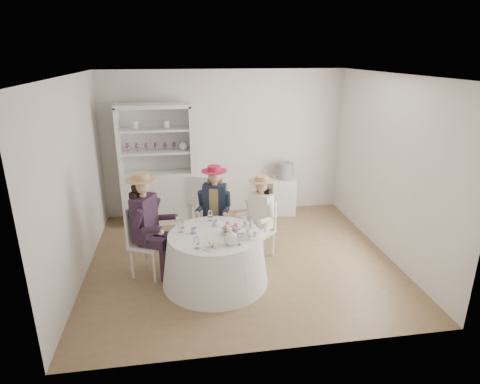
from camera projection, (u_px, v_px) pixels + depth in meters
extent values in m
plane|color=brown|center=(241.00, 259.00, 6.11)|extent=(4.50, 4.50, 0.00)
plane|color=white|center=(241.00, 75.00, 5.21)|extent=(4.50, 4.50, 0.00)
plane|color=silver|center=(225.00, 144.00, 7.52)|extent=(4.50, 0.00, 4.50)
plane|color=silver|center=(274.00, 235.00, 3.79)|extent=(4.50, 0.00, 4.50)
plane|color=silver|center=(74.00, 182.00, 5.33)|extent=(0.00, 4.50, 4.50)
plane|color=silver|center=(390.00, 168.00, 5.98)|extent=(0.00, 4.50, 4.50)
cone|color=white|center=(215.00, 259.00, 5.41)|extent=(1.44, 1.44, 0.69)
cylinder|color=white|center=(214.00, 235.00, 5.30)|extent=(1.24, 1.24, 0.02)
cube|color=silver|center=(159.00, 197.00, 7.33)|extent=(1.36, 0.88, 0.95)
cube|color=silver|center=(156.00, 137.00, 7.18)|extent=(1.21, 0.47, 1.17)
cube|color=silver|center=(153.00, 106.00, 6.79)|extent=(1.36, 0.88, 0.06)
cube|color=silver|center=(119.00, 141.00, 6.89)|extent=(0.20, 0.46, 1.17)
cube|color=silver|center=(191.00, 139.00, 7.07)|extent=(0.20, 0.46, 1.17)
cube|color=silver|center=(156.00, 152.00, 7.05)|extent=(1.26, 0.80, 0.03)
cube|color=silver|center=(154.00, 129.00, 6.92)|extent=(1.26, 0.80, 0.03)
sphere|color=white|center=(183.00, 146.00, 7.09)|extent=(0.15, 0.15, 0.15)
cube|color=silver|center=(284.00, 196.00, 7.79)|extent=(0.52, 0.52, 0.69)
cylinder|color=black|center=(285.00, 171.00, 7.62)|extent=(0.34, 0.34, 0.32)
cube|color=silver|center=(148.00, 244.00, 5.53)|extent=(0.57, 0.57, 0.04)
cylinder|color=silver|center=(154.00, 267.00, 5.41)|extent=(0.04, 0.04, 0.47)
cylinder|color=silver|center=(166.00, 256.00, 5.72)|extent=(0.04, 0.04, 0.47)
cylinder|color=silver|center=(132.00, 264.00, 5.51)|extent=(0.04, 0.04, 0.47)
cylinder|color=silver|center=(145.00, 253.00, 5.81)|extent=(0.04, 0.04, 0.47)
cube|color=silver|center=(134.00, 223.00, 5.49)|extent=(0.20, 0.38, 0.53)
cube|color=black|center=(144.00, 218.00, 5.41)|extent=(0.36, 0.44, 0.62)
cube|color=black|center=(152.00, 243.00, 5.38)|extent=(0.38, 0.28, 0.13)
cylinder|color=black|center=(164.00, 265.00, 5.45)|extent=(0.11, 0.11, 0.49)
cylinder|color=black|center=(138.00, 219.00, 5.17)|extent=(0.21, 0.17, 0.29)
cube|color=black|center=(159.00, 237.00, 5.55)|extent=(0.38, 0.28, 0.13)
cylinder|color=black|center=(170.00, 259.00, 5.62)|extent=(0.11, 0.11, 0.49)
cylinder|color=black|center=(155.00, 207.00, 5.57)|extent=(0.21, 0.17, 0.29)
cylinder|color=#D8A889|center=(143.00, 195.00, 5.30)|extent=(0.10, 0.10, 0.08)
sphere|color=#D8A889|center=(142.00, 186.00, 5.26)|extent=(0.20, 0.20, 0.20)
sphere|color=black|center=(139.00, 187.00, 5.28)|extent=(0.20, 0.20, 0.20)
cube|color=black|center=(138.00, 205.00, 5.37)|extent=(0.19, 0.27, 0.40)
cylinder|color=tan|center=(141.00, 180.00, 5.23)|extent=(0.42, 0.42, 0.01)
cylinder|color=tan|center=(141.00, 176.00, 5.21)|extent=(0.21, 0.21, 0.08)
cube|color=silver|center=(215.00, 224.00, 6.28)|extent=(0.47, 0.47, 0.04)
cylinder|color=silver|center=(204.00, 241.00, 6.22)|extent=(0.04, 0.04, 0.43)
cylinder|color=silver|center=(224.00, 242.00, 6.19)|extent=(0.04, 0.04, 0.43)
cylinder|color=silver|center=(207.00, 232.00, 6.51)|extent=(0.04, 0.04, 0.43)
cylinder|color=silver|center=(226.00, 233.00, 6.48)|extent=(0.04, 0.04, 0.43)
cube|color=silver|center=(216.00, 204.00, 6.35)|extent=(0.37, 0.12, 0.49)
cube|color=#1B2537|center=(215.00, 202.00, 6.18)|extent=(0.39, 0.28, 0.57)
cube|color=tan|center=(215.00, 202.00, 6.18)|extent=(0.19, 0.24, 0.49)
cube|color=#1B2537|center=(208.00, 222.00, 6.15)|extent=(0.21, 0.35, 0.12)
cylinder|color=#1B2537|center=(207.00, 243.00, 6.12)|extent=(0.10, 0.10, 0.45)
cylinder|color=#1B2537|center=(201.00, 198.00, 6.14)|extent=(0.13, 0.19, 0.27)
cube|color=#1B2537|center=(219.00, 222.00, 6.13)|extent=(0.21, 0.35, 0.12)
cylinder|color=#1B2537|center=(218.00, 244.00, 6.10)|extent=(0.10, 0.10, 0.45)
cylinder|color=#1B2537|center=(227.00, 199.00, 6.10)|extent=(0.13, 0.19, 0.27)
cylinder|color=#D8A889|center=(214.00, 183.00, 6.08)|extent=(0.09, 0.09, 0.08)
sphere|color=#D8A889|center=(214.00, 177.00, 6.04)|extent=(0.19, 0.19, 0.19)
sphere|color=tan|center=(215.00, 177.00, 6.09)|extent=(0.19, 0.19, 0.19)
cube|color=tan|center=(215.00, 190.00, 6.19)|extent=(0.25, 0.13, 0.37)
cylinder|color=#B91B3F|center=(214.00, 171.00, 6.01)|extent=(0.39, 0.39, 0.01)
cylinder|color=#B91B3F|center=(214.00, 168.00, 6.00)|extent=(0.19, 0.19, 0.08)
cube|color=silver|center=(260.00, 232.00, 6.05)|extent=(0.52, 0.52, 0.04)
cylinder|color=silver|center=(246.00, 245.00, 6.10)|extent=(0.03, 0.03, 0.40)
cylinder|color=silver|center=(262.00, 251.00, 5.93)|extent=(0.03, 0.03, 0.40)
cylinder|color=silver|center=(257.00, 239.00, 6.32)|extent=(0.03, 0.03, 0.40)
cylinder|color=silver|center=(273.00, 244.00, 6.15)|extent=(0.03, 0.03, 0.40)
cube|color=silver|center=(266.00, 213.00, 6.09)|extent=(0.26, 0.27, 0.46)
cube|color=white|center=(261.00, 211.00, 5.95)|extent=(0.36, 0.37, 0.53)
cube|color=white|center=(251.00, 229.00, 5.99)|extent=(0.31, 0.30, 0.11)
cylinder|color=white|center=(246.00, 248.00, 5.99)|extent=(0.09, 0.09, 0.42)
cylinder|color=white|center=(249.00, 205.00, 6.01)|extent=(0.17, 0.17, 0.25)
cube|color=white|center=(260.00, 231.00, 5.90)|extent=(0.31, 0.30, 0.11)
cylinder|color=white|center=(255.00, 251.00, 5.89)|extent=(0.09, 0.09, 0.42)
cylinder|color=white|center=(270.00, 210.00, 5.80)|extent=(0.17, 0.17, 0.25)
cylinder|color=#D8A889|center=(261.00, 193.00, 5.86)|extent=(0.08, 0.08, 0.07)
sphere|color=#D8A889|center=(261.00, 186.00, 5.83)|extent=(0.17, 0.17, 0.17)
sphere|color=black|center=(263.00, 186.00, 5.86)|extent=(0.17, 0.17, 0.17)
cube|color=black|center=(264.00, 199.00, 5.96)|extent=(0.21, 0.21, 0.35)
cylinder|color=tan|center=(262.00, 181.00, 5.80)|extent=(0.37, 0.37, 0.01)
cylinder|color=tan|center=(262.00, 178.00, 5.79)|extent=(0.18, 0.18, 0.07)
cube|color=silver|center=(203.00, 200.00, 7.28)|extent=(0.50, 0.50, 0.04)
cylinder|color=silver|center=(214.00, 209.00, 7.46)|extent=(0.03, 0.03, 0.42)
cylinder|color=silver|center=(198.00, 208.00, 7.53)|extent=(0.03, 0.03, 0.42)
cylinder|color=silver|center=(209.00, 216.00, 7.18)|extent=(0.03, 0.03, 0.42)
cylinder|color=silver|center=(193.00, 214.00, 7.25)|extent=(0.03, 0.03, 0.42)
cube|color=silver|center=(199.00, 190.00, 7.04)|extent=(0.35, 0.17, 0.48)
imported|color=white|center=(194.00, 231.00, 5.31)|extent=(0.11, 0.11, 0.07)
imported|color=white|center=(215.00, 224.00, 5.53)|extent=(0.09, 0.09, 0.07)
imported|color=white|center=(236.00, 228.00, 5.39)|extent=(0.09, 0.09, 0.06)
imported|color=white|center=(230.00, 232.00, 5.28)|extent=(0.22, 0.22, 0.05)
sphere|color=#D06894|center=(235.00, 227.00, 5.29)|extent=(0.07, 0.07, 0.07)
sphere|color=white|center=(233.00, 226.00, 5.33)|extent=(0.07, 0.07, 0.07)
sphere|color=#D06894|center=(229.00, 226.00, 5.34)|extent=(0.07, 0.07, 0.07)
sphere|color=white|center=(226.00, 227.00, 5.30)|extent=(0.07, 0.07, 0.07)
sphere|color=#D06894|center=(227.00, 228.00, 5.25)|extent=(0.07, 0.07, 0.07)
sphere|color=white|center=(230.00, 229.00, 5.23)|extent=(0.07, 0.07, 0.07)
sphere|color=#D06894|center=(234.00, 228.00, 5.25)|extent=(0.07, 0.07, 0.07)
sphere|color=white|center=(231.00, 239.00, 4.99)|extent=(0.18, 0.18, 0.18)
cylinder|color=white|center=(240.00, 237.00, 5.00)|extent=(0.10, 0.03, 0.08)
cylinder|color=white|center=(231.00, 232.00, 4.96)|extent=(0.04, 0.04, 0.02)
cylinder|color=white|center=(213.00, 247.00, 4.93)|extent=(0.27, 0.27, 0.01)
cube|color=beige|center=(209.00, 246.00, 4.90)|extent=(0.06, 0.04, 0.03)
cube|color=beige|center=(213.00, 244.00, 4.92)|extent=(0.07, 0.06, 0.03)
cube|color=beige|center=(217.00, 244.00, 4.95)|extent=(0.08, 0.07, 0.03)
cube|color=beige|center=(211.00, 243.00, 4.96)|extent=(0.07, 0.07, 0.03)
cube|color=beige|center=(216.00, 246.00, 4.89)|extent=(0.07, 0.08, 0.03)
cylinder|color=white|center=(249.00, 237.00, 5.20)|extent=(0.24, 0.24, 0.01)
cylinder|color=white|center=(249.00, 232.00, 5.17)|extent=(0.02, 0.02, 0.16)
cylinder|color=white|center=(249.00, 226.00, 5.15)|extent=(0.18, 0.18, 0.01)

